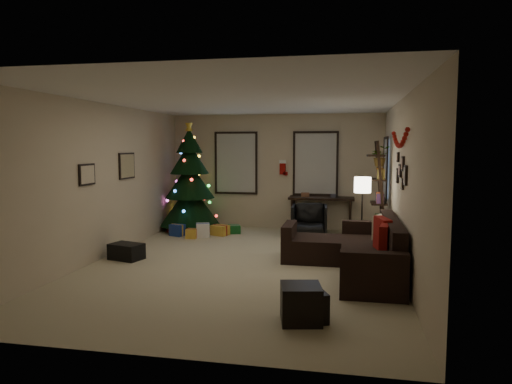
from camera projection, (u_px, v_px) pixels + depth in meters
floor at (243, 264)px, 7.74m from camera, size 7.00×7.00×0.00m
ceiling at (243, 100)px, 7.47m from camera, size 7.00×7.00×0.00m
wall_back at (275, 172)px, 11.02m from camera, size 5.00×0.00×5.00m
wall_front at (158, 214)px, 4.19m from camera, size 5.00×0.00×5.00m
wall_left at (103, 181)px, 8.08m from camera, size 0.00×7.00×7.00m
wall_right at (402, 186)px, 7.13m from camera, size 0.00×7.00×7.00m
window_back_left at (236, 163)px, 11.16m from camera, size 1.05×0.06×1.50m
window_back_right at (316, 164)px, 10.79m from camera, size 1.05×0.06×1.50m
window_right_wall at (386, 168)px, 9.61m from camera, size 0.06×0.90×1.30m
christmas_tree at (190, 185)px, 10.73m from camera, size 1.38×1.38×2.57m
presents at (201, 230)px, 10.23m from camera, size 1.50×1.01×0.30m
sofa at (357, 253)px, 7.31m from camera, size 1.84×2.67×0.86m
pillow_red_a at (384, 240)px, 6.56m from camera, size 0.19×0.44×0.43m
pillow_red_b at (382, 234)px, 6.96m from camera, size 0.24×0.52×0.50m
pillow_cream at (379, 227)px, 7.66m from camera, size 0.26×0.40×0.39m
ottoman_near at (301, 304)px, 5.17m from camera, size 0.52×0.52×0.42m
ottoman_far at (309, 306)px, 5.21m from camera, size 0.47×0.47×0.34m
desk at (321, 201)px, 10.60m from camera, size 1.48×0.53×0.80m
desk_chair at (309, 220)px, 10.04m from camera, size 0.73×0.68×0.71m
bookshelf at (380, 196)px, 8.95m from camera, size 0.30×0.60×2.06m
potted_plant at (381, 153)px, 8.94m from camera, size 0.51×0.45×0.51m
floor_lamp at (362, 190)px, 8.32m from camera, size 0.30×0.30×1.40m
art_map at (127, 166)px, 8.90m from camera, size 0.04×0.60×0.50m
art_abstract at (87, 175)px, 7.54m from camera, size 0.04×0.45×0.35m
gallery at (401, 172)px, 7.04m from camera, size 0.03×1.25×0.54m
garland at (399, 138)px, 7.09m from camera, size 0.08×1.90×0.30m
stocking_left at (270, 166)px, 11.07m from camera, size 0.20×0.05×0.36m
stocking_right at (283, 167)px, 10.94m from camera, size 0.20×0.05×0.36m
storage_bin at (126, 251)px, 8.04m from camera, size 0.63×0.50×0.28m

